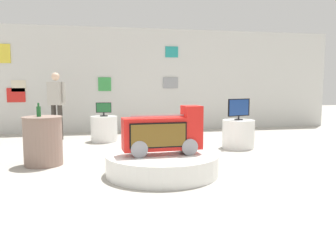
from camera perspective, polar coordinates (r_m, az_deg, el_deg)
The scene contains 11 objects.
ground_plane at distance 6.06m, azimuth 0.04°, elevation -6.52°, with size 30.00×30.00×0.00m, color #B2ADA3.
back_wall_display at distance 10.64m, azimuth -5.40°, elevation 7.41°, with size 12.57×0.13×3.03m.
main_display_pedestal at distance 5.50m, azimuth -0.94°, elevation -6.21°, with size 1.74×1.74×0.32m, color white.
novelty_firetruck_tv at distance 5.41m, azimuth -0.70°, elevation -1.40°, with size 1.23×0.44×0.75m.
display_pedestal_left_rear at distance 7.89m, azimuth 11.29°, elevation -1.27°, with size 0.70×0.70×0.62m, color white.
tv_on_left_rear at distance 7.82m, azimuth 11.39°, elevation 2.83°, with size 0.56×0.21×0.46m.
display_pedestal_center_rear at distance 8.76m, azimuth -10.29°, elevation -0.45°, with size 0.64×0.64×0.62m, color white.
tv_on_center_rear at distance 8.71m, azimuth -10.36°, elevation 2.74°, with size 0.37×0.19×0.33m.
side_table_round at distance 6.45m, azimuth -19.55°, elevation -2.21°, with size 0.67×0.67×0.84m.
bottle_on_side_table at distance 6.40m, azimuth -20.18°, elevation 2.28°, with size 0.07×0.07×0.23m.
shopper_browsing_near_truck at distance 9.33m, azimuth -17.60°, elevation 3.96°, with size 0.48×0.38×1.68m.
Camera 1 is at (-1.22, -5.77, 1.40)m, focal length 37.71 mm.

